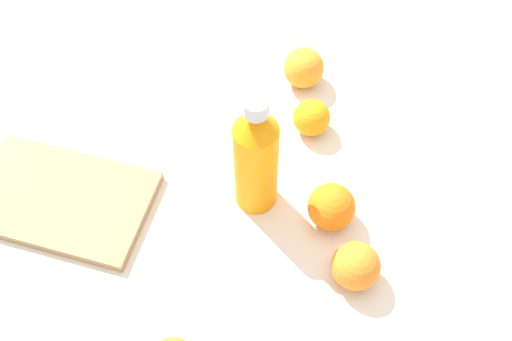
{
  "coord_description": "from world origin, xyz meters",
  "views": [
    {
      "loc": [
        0.38,
        -0.4,
        0.9
      ],
      "look_at": [
        0.04,
        0.04,
        0.08
      ],
      "focal_mm": 43.88,
      "sensor_mm": 36.0,
      "label": 1
    }
  ],
  "objects": [
    {
      "name": "cutting_board",
      "position": [
        -0.21,
        -0.17,
        0.01
      ],
      "size": [
        0.34,
        0.28,
        0.02
      ],
      "primitive_type": "cube",
      "rotation": [
        0.0,
        0.0,
        0.38
      ],
      "color": "#99724C",
      "rests_on": "ground_plane"
    },
    {
      "name": "orange_4",
      "position": [
        0.03,
        0.21,
        0.03
      ],
      "size": [
        0.07,
        0.07,
        0.07
      ],
      "primitive_type": "sphere",
      "color": "orange",
      "rests_on": "ground_plane"
    },
    {
      "name": "orange_2",
      "position": [
        0.16,
        0.08,
        0.04
      ],
      "size": [
        0.08,
        0.08,
        0.08
      ],
      "primitive_type": "sphere",
      "color": "orange",
      "rests_on": "ground_plane"
    },
    {
      "name": "water_bottle",
      "position": [
        0.04,
        0.04,
        0.12
      ],
      "size": [
        0.07,
        0.07,
        0.25
      ],
      "rotation": [
        0.0,
        0.0,
        4.13
      ],
      "color": "orange",
      "rests_on": "ground_plane"
    },
    {
      "name": "orange_1",
      "position": [
        0.25,
        0.01,
        0.04
      ],
      "size": [
        0.08,
        0.08,
        0.08
      ],
      "primitive_type": "sphere",
      "color": "orange",
      "rests_on": "ground_plane"
    },
    {
      "name": "orange_0",
      "position": [
        -0.05,
        0.29,
        0.04
      ],
      "size": [
        0.08,
        0.08,
        0.08
      ],
      "primitive_type": "sphere",
      "color": "orange",
      "rests_on": "ground_plane"
    },
    {
      "name": "ground_plane",
      "position": [
        0.0,
        0.0,
        0.0
      ],
      "size": [
        2.4,
        2.4,
        0.0
      ],
      "primitive_type": "plane",
      "color": "silver"
    }
  ]
}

